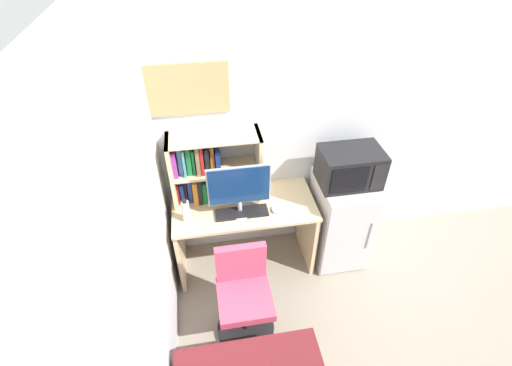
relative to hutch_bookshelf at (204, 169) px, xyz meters
The scene contains 12 objects.
wall_back 1.67m from the hutch_bookshelf, ahead, with size 6.40×0.04×2.60m, color silver.
wall_left 1.54m from the hutch_bookshelf, 104.25° to the right, with size 0.04×4.40×2.60m, color silver.
desk 0.64m from the hutch_bookshelf, 28.26° to the right, with size 1.23×0.58×0.75m.
hutch_bookshelf is the anchor object (origin of this frame).
monitor 0.36m from the hutch_bookshelf, 42.44° to the right, with size 0.51×0.22×0.46m.
keyboard 0.49m from the hutch_bookshelf, 44.58° to the right, with size 0.44×0.14×0.02m, color black.
computer_mouse 0.69m from the hutch_bookshelf, 27.10° to the right, with size 0.06×0.10×0.03m, color silver.
water_bottle 0.38m from the hutch_bookshelf, 122.84° to the right, with size 0.07×0.07×0.22m.
mini_fridge 1.36m from the hutch_bookshelf, ahead, with size 0.47×0.56×0.91m.
microwave 1.22m from the hutch_bookshelf, ahead, with size 0.51×0.35×0.31m.
desk_chair 1.10m from the hutch_bookshelf, 76.02° to the right, with size 0.47×0.47×0.82m.
wall_corkboard 0.67m from the hutch_bookshelf, 126.67° to the left, with size 0.68×0.02×0.40m, color tan.
Camera 1 is at (-1.23, -2.61, 2.88)m, focal length 25.71 mm.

